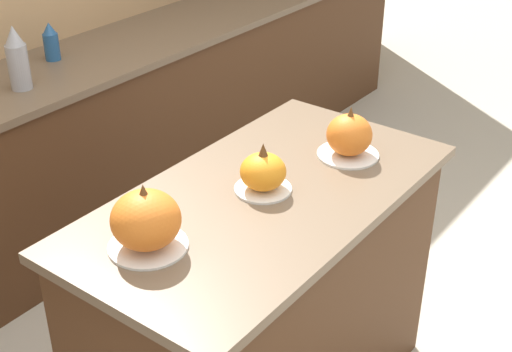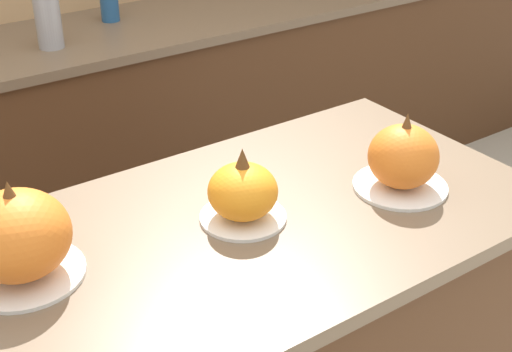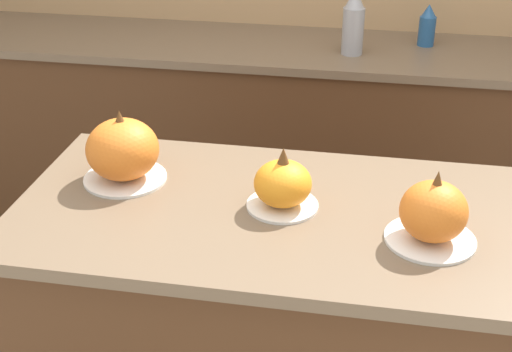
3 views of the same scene
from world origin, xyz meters
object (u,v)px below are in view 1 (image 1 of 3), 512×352
Objects in this scene: pumpkin_cake_left at (146,221)px; bottle_short at (51,42)px; pumpkin_cake_center at (263,173)px; bottle_tall at (17,59)px; pumpkin_cake_right at (349,137)px.

pumpkin_cake_left reaches higher than bottle_short.
bottle_short is at bearing 75.29° from pumpkin_cake_center.
pumpkin_cake_left is at bearing -112.72° from bottle_tall.
pumpkin_cake_center is at bearing -93.93° from bottle_tall.
pumpkin_cake_right is at bearing -14.62° from pumpkin_cake_center.
pumpkin_cake_left is 1.06× the size of pumpkin_cake_right.
pumpkin_cake_right is at bearing -91.28° from bottle_short.
pumpkin_cake_left is at bearing 168.49° from pumpkin_cake_right.
pumpkin_cake_left is 1.68m from bottle_short.
pumpkin_cake_left is at bearing -120.10° from bottle_short.
pumpkin_cake_center is at bearing -8.90° from pumpkin_cake_left.
pumpkin_cake_left is 0.45m from pumpkin_cake_center.
pumpkin_cake_right is at bearing -11.51° from pumpkin_cake_left.
pumpkin_cake_right reaches higher than bottle_short.
pumpkin_cake_right is (0.36, -0.09, 0.01)m from pumpkin_cake_center.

